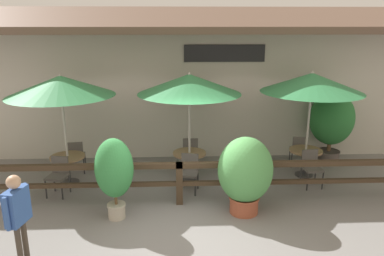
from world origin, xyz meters
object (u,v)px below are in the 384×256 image
Objects in this scene: patio_umbrella_middle at (189,84)px; patio_umbrella_near at (61,86)px; chair_middle_wallside at (190,151)px; potted_plant_corner_fern at (114,171)px; patio_umbrella_far at (312,83)px; chair_far_wallside at (299,149)px; chair_near_wallside at (76,155)px; potted_plant_tall_tropical at (245,173)px; chair_middle_streetside at (189,171)px; dining_table_far at (305,155)px; dining_table_near at (68,161)px; chair_near_streetside at (58,174)px; dining_table_middle at (189,158)px; chair_far_streetside at (311,166)px; potted_plant_small_flowering at (332,120)px; pedestrian at (17,210)px.

patio_umbrella_near is at bearing -177.42° from patio_umbrella_middle.
chair_middle_wallside is 3.11m from potted_plant_corner_fern.
patio_umbrella_far is 2.01m from chair_far_wallside.
chair_near_wallside is 2.99m from chair_middle_wallside.
potted_plant_tall_tropical reaches higher than chair_near_wallside.
chair_middle_streetside is 0.54× the size of potted_plant_tall_tropical.
dining_table_far is 4.95m from potted_plant_corner_fern.
dining_table_near is 0.64m from chair_near_streetside.
potted_plant_tall_tropical is (1.02, -2.51, 0.39)m from chair_middle_wallside.
chair_near_streetside reaches higher than dining_table_middle.
chair_near_wallside reaches higher than dining_table_near.
patio_umbrella_far is at bearing 95.26° from chair_far_wallside.
chair_middle_streetside is at bearing -11.11° from dining_table_near.
chair_middle_wallside is at bearing 150.45° from chair_far_streetside.
patio_umbrella_middle is 1.00× the size of patio_umbrella_far.
potted_plant_small_flowering reaches higher than chair_middle_wallside.
chair_middle_streetside reaches higher than dining_table_near.
potted_plant_tall_tropical is (-1.84, -1.25, 0.39)m from chair_far_streetside.
potted_plant_tall_tropical is at bearing -135.33° from dining_table_far.
chair_far_wallside is (5.94, 0.21, 0.00)m from chair_near_wallside.
patio_umbrella_near is 4.62m from potted_plant_tall_tropical.
potted_plant_corner_fern is (-4.51, -2.00, -1.39)m from patio_umbrella_far.
chair_near_streetside is 6.34m from patio_umbrella_far.
potted_plant_small_flowering is (1.11, 1.69, 0.68)m from chair_far_streetside.
chair_near_streetside is at bearing 142.05° from potted_plant_corner_fern.
chair_near_wallside is at bearing 169.74° from chair_middle_streetside.
chair_middle_streetside and chair_far_streetside have the same top height.
chair_near_wallside is at bearing 10.45° from chair_far_wallside.
dining_table_far is (5.90, -0.42, 0.06)m from chair_near_wallside.
dining_table_far is (2.97, 0.08, 0.00)m from dining_table_middle.
dining_table_middle is 0.94× the size of chair_far_wallside.
chair_near_wallside is 1.06× the size of dining_table_middle.
chair_middle_streetside is 3.35m from chair_far_wallside.
dining_table_near is at bearing -169.64° from potted_plant_small_flowering.
potted_plant_corner_fern reaches higher than chair_near_wallside.
potted_plant_small_flowering is at bearing 10.36° from patio_umbrella_near.
chair_far_wallside is at bearing 13.29° from patio_umbrella_middle.
chair_near_wallside is 5.93m from chair_far_streetside.
chair_middle_streetside is (-0.04, -0.71, -1.91)m from patio_umbrella_middle.
patio_umbrella_middle is at bearing 86.63° from chair_middle_wallside.
patio_umbrella_middle reaches higher than pedestrian.
potted_plant_corner_fern is (-4.44, -1.37, 0.52)m from chair_far_streetside.
potted_plant_corner_fern is at bearing -128.81° from dining_table_middle.
potted_plant_corner_fern is at bearing -128.92° from chair_middle_streetside.
potted_plant_corner_fern is 0.85× the size of potted_plant_small_flowering.
patio_umbrella_far is at bearing 168.25° from chair_middle_wallside.
potted_plant_tall_tropical is at bearing -135.09° from potted_plant_small_flowering.
potted_plant_corner_fern is at bearing -51.37° from patio_umbrella_near.
chair_near_wallside is 5.94m from chair_far_wallside.
dining_table_near is 0.94× the size of chair_near_streetside.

